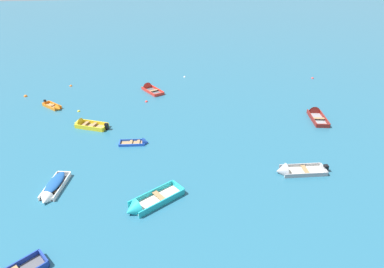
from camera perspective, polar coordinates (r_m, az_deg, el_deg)
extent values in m
cube|color=navy|center=(22.04, -24.67, -19.22)|extent=(0.83, 1.02, 0.45)
cube|color=#99754C|center=(42.22, -23.44, 4.41)|extent=(2.40, 2.41, 0.09)
cube|color=orange|center=(42.37, -22.96, 4.80)|extent=(1.92, 1.93, 0.38)
cube|color=orange|center=(41.98, -23.99, 4.37)|extent=(1.92, 1.93, 0.38)
cube|color=orange|center=(43.28, -24.39, 4.98)|extent=(0.69, 0.69, 0.38)
cone|color=orange|center=(41.02, -22.47, 4.17)|extent=(1.04, 1.04, 0.86)
cube|color=#937047|center=(42.26, -23.59, 4.72)|extent=(0.77, 0.77, 0.03)
cube|color=#937047|center=(41.62, -23.04, 4.48)|extent=(0.77, 0.77, 0.03)
cube|color=black|center=(43.33, -24.50, 5.17)|extent=(0.34, 0.34, 0.53)
cube|color=#99754C|center=(35.62, -17.25, 1.21)|extent=(3.34, 2.37, 0.11)
cube|color=yellow|center=(35.07, -17.83, 0.99)|extent=(3.01, 1.39, 0.46)
cube|color=yellow|center=(36.02, -16.76, 1.91)|extent=(3.01, 1.39, 0.46)
cube|color=yellow|center=(34.72, -15.02, 1.13)|extent=(0.63, 1.21, 0.46)
cone|color=yellow|center=(36.44, -19.55, 1.80)|extent=(1.18, 1.44, 1.24)
cube|color=#937047|center=(35.41, -17.08, 1.55)|extent=(0.78, 1.20, 0.03)
cube|color=#937047|center=(35.91, -18.36, 1.73)|extent=(0.78, 1.20, 0.03)
cube|color=black|center=(34.58, -14.86, 1.34)|extent=(0.41, 0.43, 0.64)
cube|color=gray|center=(38.22, 21.31, 2.40)|extent=(1.93, 3.78, 0.11)
cube|color=maroon|center=(37.94, 20.37, 2.67)|extent=(0.78, 3.71, 0.44)
cube|color=maroon|center=(38.38, 22.32, 2.59)|extent=(0.78, 3.71, 0.44)
cube|color=maroon|center=(36.56, 22.15, 1.33)|extent=(1.35, 0.39, 0.44)
cone|color=maroon|center=(39.84, 20.58, 3.89)|extent=(1.45, 1.09, 1.32)
cube|color=#937047|center=(37.95, 21.45, 2.62)|extent=(1.28, 0.61, 0.03)
cube|color=#4C4C51|center=(27.50, -22.88, -8.64)|extent=(1.64, 3.31, 0.09)
cube|color=white|center=(27.19, -21.88, -8.52)|extent=(0.72, 3.26, 0.36)
cube|color=white|center=(27.66, -23.97, -8.31)|extent=(0.72, 3.26, 0.36)
cube|color=white|center=(28.61, -21.60, -6.47)|extent=(1.08, 0.32, 0.36)
cone|color=white|center=(26.22, -24.47, -10.59)|extent=(1.19, 0.95, 1.06)
cube|color=#937047|center=(27.50, -22.82, -8.08)|extent=(1.04, 0.53, 0.03)
cube|color=#937047|center=(26.83, -23.65, -9.28)|extent=(1.04, 0.53, 0.03)
ellipsoid|color=#19478C|center=(27.25, -23.05, -7.91)|extent=(1.54, 3.03, 0.34)
cube|color=#99754C|center=(31.52, -10.46, -1.68)|extent=(2.38, 1.09, 0.07)
cube|color=blue|center=(31.89, -10.39, -1.08)|extent=(2.41, 0.25, 0.27)
cube|color=blue|center=(31.05, -10.57, -1.97)|extent=(2.41, 0.25, 0.27)
cube|color=blue|center=(31.65, -12.64, -1.57)|extent=(0.17, 0.96, 0.27)
cone|color=blue|center=(31.32, -8.20, -1.44)|extent=(0.62, 0.98, 0.94)
cube|color=#937047|center=(31.46, -10.71, -1.44)|extent=(0.32, 0.89, 0.03)
cube|color=#937047|center=(31.37, -9.44, -1.41)|extent=(0.32, 0.89, 0.03)
cube|color=beige|center=(28.58, 18.94, -6.30)|extent=(3.49, 1.50, 0.09)
cube|color=gray|center=(27.99, 19.51, -6.87)|extent=(3.57, 0.29, 0.37)
cube|color=gray|center=(29.03, 18.48, -5.30)|extent=(3.57, 0.29, 0.37)
cube|color=gray|center=(29.24, 22.22, -5.78)|extent=(0.22, 1.38, 0.37)
cone|color=gray|center=(27.83, 15.45, -6.33)|extent=(0.89, 1.39, 1.34)
cube|color=#937047|center=(28.54, 19.36, -5.92)|extent=(0.44, 1.27, 0.03)
cube|color=black|center=(29.24, 22.53, -5.54)|extent=(0.35, 0.38, 0.52)
cube|color=#4C4C51|center=(43.81, -6.94, 7.46)|extent=(2.76, 3.60, 0.09)
cube|color=red|center=(43.44, -7.76, 7.42)|extent=(1.75, 3.15, 0.38)
cube|color=red|center=(44.08, -6.15, 7.84)|extent=(1.75, 3.15, 0.38)
cube|color=red|center=(42.32, -5.75, 6.96)|extent=(1.28, 0.78, 0.38)
cone|color=red|center=(45.27, -8.12, 8.30)|extent=(1.57, 1.35, 1.35)
cube|color=#937047|center=(43.58, -6.83, 7.66)|extent=(1.28, 0.92, 0.03)
cube|color=beige|center=(24.31, -6.21, -11.51)|extent=(3.94, 3.19, 0.13)
cube|color=teal|center=(23.73, -5.22, -12.03)|extent=(3.41, 2.22, 0.50)
cube|color=teal|center=(24.67, -7.20, -10.33)|extent=(3.41, 2.22, 0.50)
cube|color=teal|center=(25.08, -2.45, -9.34)|extent=(0.88, 1.27, 0.50)
cone|color=teal|center=(23.39, -10.52, -13.10)|extent=(1.51, 1.65, 1.38)
cube|color=#937047|center=(24.22, -5.84, -10.79)|extent=(1.04, 1.31, 0.03)
sphere|color=red|center=(40.69, -8.06, 5.63)|extent=(0.37, 0.37, 0.37)
sphere|color=orange|center=(47.14, -27.29, 5.90)|extent=(0.45, 0.45, 0.45)
sphere|color=orange|center=(48.58, -20.59, 7.90)|extent=(0.38, 0.38, 0.38)
sphere|color=red|center=(51.88, 20.48, 9.18)|extent=(0.37, 0.37, 0.37)
sphere|color=yellow|center=(39.93, -19.35, 3.78)|extent=(0.33, 0.33, 0.33)
sphere|color=silver|center=(49.29, -1.34, 10.01)|extent=(0.32, 0.32, 0.32)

